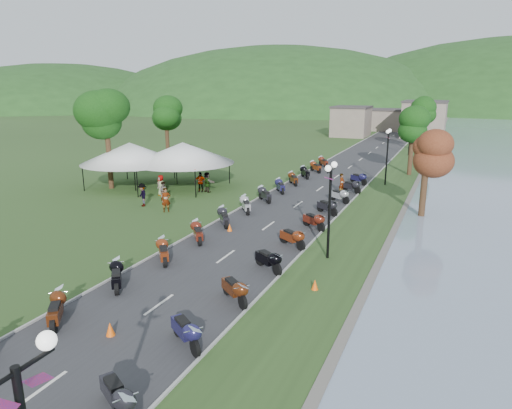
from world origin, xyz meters
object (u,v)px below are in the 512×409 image
at_px(vendor_tent_main, 183,165).
at_px(pedestrian_b, 164,200).
at_px(pedestrian_a, 167,212).
at_px(pedestrian_c, 143,206).

distance_m(vendor_tent_main, pedestrian_b, 5.46).
distance_m(vendor_tent_main, pedestrian_a, 8.58).
bearing_deg(pedestrian_c, pedestrian_b, 116.33).
height_order(vendor_tent_main, pedestrian_a, vendor_tent_main).
relative_size(vendor_tent_main, pedestrian_c, 3.47).
distance_m(pedestrian_a, pedestrian_c, 2.63).
height_order(vendor_tent_main, pedestrian_c, vendor_tent_main).
distance_m(vendor_tent_main, pedestrian_c, 7.33).
xyz_separation_m(pedestrian_b, pedestrian_c, (-0.42, -2.08, 0.00)).
xyz_separation_m(vendor_tent_main, pedestrian_a, (3.35, -7.64, -2.00)).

